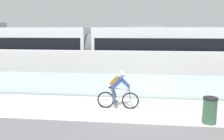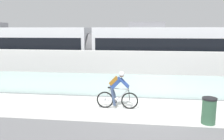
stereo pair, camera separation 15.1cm
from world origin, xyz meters
name	(u,v)px [view 2 (the right image)]	position (x,y,z in m)	size (l,w,h in m)	color
ground_plane	(145,110)	(0.00, 0.00, 0.00)	(200.00, 200.00, 0.00)	slate
bike_path_deck	(145,109)	(0.00, 0.00, 0.01)	(32.00, 3.20, 0.01)	silver
glass_parapet	(145,86)	(0.00, 1.85, 0.57)	(32.00, 0.05, 1.15)	#ADC6C1
concrete_barrier_wall	(145,70)	(0.00, 3.65, 1.06)	(32.00, 0.36, 2.13)	silver
tram_rail_near	(144,79)	(0.00, 6.13, 0.00)	(32.00, 0.08, 0.01)	#595654
tram_rail_far	(144,75)	(0.00, 7.57, 0.00)	(32.00, 0.08, 0.01)	#595654
tram	(92,50)	(-3.73, 6.85, 1.89)	(22.56, 2.54, 3.81)	silver
cyclist_on_bike	(117,90)	(-1.20, 0.00, 0.80)	(1.77, 0.58, 1.61)	black
trash_bin	(209,111)	(2.20, -1.25, 0.48)	(0.51, 0.51, 0.96)	#33593F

